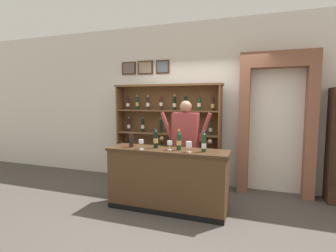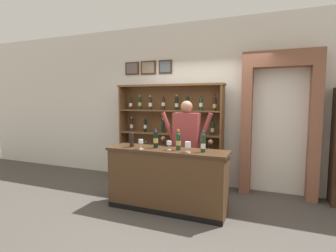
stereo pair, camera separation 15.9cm
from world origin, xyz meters
name	(u,v)px [view 1 (the left image)]	position (x,y,z in m)	size (l,w,h in m)	color
ground_plane	(178,212)	(0.00, 0.00, -0.01)	(14.00, 14.00, 0.02)	#47423D
back_wall	(201,104)	(0.00, 1.53, 1.63)	(12.00, 0.19, 3.25)	silver
wine_shelf	(168,133)	(-0.60, 1.18, 1.05)	(2.17, 0.33, 2.01)	brown
archway_doorway	(276,117)	(1.41, 1.40, 1.41)	(1.28, 0.45, 2.54)	brown
tasting_counter	(167,180)	(-0.18, 0.00, 0.48)	(1.89, 0.52, 0.96)	#4C331E
shopkeeper	(186,138)	(-0.05, 0.55, 1.06)	(0.93, 0.22, 1.70)	#2D3347
tasting_bottle_super_tuscan	(131,139)	(-0.78, -0.03, 1.09)	(0.07, 0.07, 0.28)	black
tasting_bottle_prosecco	(156,139)	(-0.38, 0.02, 1.10)	(0.07, 0.07, 0.29)	black
tasting_bottle_bianco	(179,141)	(0.01, -0.01, 1.10)	(0.07, 0.07, 0.31)	#19381E
tasting_bottle_vin_santo	(204,142)	(0.39, -0.03, 1.10)	(0.07, 0.07, 0.31)	#19381E
wine_glass_spare	(189,145)	(0.19, -0.13, 1.07)	(0.08, 0.08, 0.16)	silver
wine_glass_right	(170,144)	(-0.12, -0.07, 1.06)	(0.07, 0.07, 0.14)	silver
wine_glass_left	(141,142)	(-0.55, -0.16, 1.07)	(0.07, 0.07, 0.15)	silver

